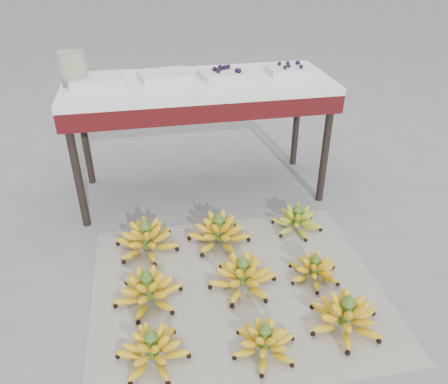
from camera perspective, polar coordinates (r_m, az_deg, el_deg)
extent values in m
plane|color=slate|center=(1.97, 3.56, -12.60)|extent=(60.00, 60.00, 0.00)
cube|color=white|center=(1.97, 1.67, -12.53)|extent=(1.26, 1.07, 0.01)
ellipsoid|color=#E5B80D|center=(1.70, -9.28, -19.98)|extent=(0.34, 0.34, 0.08)
ellipsoid|color=#E5B80D|center=(1.68, -9.38, -19.25)|extent=(0.24, 0.24, 0.06)
ellipsoid|color=#E5B80D|center=(1.65, -9.48, -18.53)|extent=(0.16, 0.16, 0.05)
cylinder|color=#3B601F|center=(1.68, -9.38, -19.25)|extent=(0.04, 0.04, 0.11)
cone|color=#3B601F|center=(1.63, -9.59, -17.70)|extent=(0.05, 0.05, 0.04)
ellipsoid|color=#E5B80D|center=(1.72, 5.29, -19.23)|extent=(0.30, 0.30, 0.07)
ellipsoid|color=#E5B80D|center=(1.69, 5.34, -18.55)|extent=(0.21, 0.21, 0.05)
ellipsoid|color=#E5B80D|center=(1.67, 5.40, -17.88)|extent=(0.14, 0.14, 0.05)
cylinder|color=#3B601F|center=(1.69, 5.34, -18.55)|extent=(0.04, 0.04, 0.10)
cone|color=#3B601F|center=(1.65, 5.45, -17.11)|extent=(0.05, 0.05, 0.04)
ellipsoid|color=#E5B80D|center=(1.84, 15.49, -15.73)|extent=(0.33, 0.33, 0.09)
ellipsoid|color=#E5B80D|center=(1.82, 15.66, -14.91)|extent=(0.23, 0.23, 0.06)
ellipsoid|color=#E5B80D|center=(1.79, 15.82, -14.12)|extent=(0.15, 0.15, 0.05)
cylinder|color=#3B601F|center=(1.82, 15.66, -14.91)|extent=(0.05, 0.05, 0.12)
cone|color=#3B601F|center=(1.77, 16.01, -13.21)|extent=(0.06, 0.06, 0.04)
ellipsoid|color=#E5B80D|center=(1.91, -9.86, -12.91)|extent=(0.35, 0.35, 0.08)
ellipsoid|color=#E5B80D|center=(1.88, -9.96, -12.10)|extent=(0.25, 0.25, 0.06)
ellipsoid|color=#E5B80D|center=(1.86, -10.06, -11.31)|extent=(0.16, 0.16, 0.05)
cylinder|color=#3B601F|center=(1.88, -9.96, -12.10)|extent=(0.05, 0.05, 0.12)
cone|color=#3B601F|center=(1.84, -10.17, -10.41)|extent=(0.06, 0.06, 0.04)
ellipsoid|color=#E5B80D|center=(1.95, 2.44, -11.28)|extent=(0.38, 0.38, 0.09)
ellipsoid|color=#E5B80D|center=(1.92, 2.46, -10.44)|extent=(0.27, 0.27, 0.07)
ellipsoid|color=#E5B80D|center=(1.90, 2.49, -9.62)|extent=(0.18, 0.18, 0.05)
cylinder|color=#3B601F|center=(1.92, 2.46, -10.44)|extent=(0.05, 0.05, 0.12)
cone|color=#3B601F|center=(1.87, 2.52, -8.69)|extent=(0.06, 0.06, 0.04)
ellipsoid|color=#E5B80D|center=(2.03, 11.67, -10.18)|extent=(0.26, 0.26, 0.07)
ellipsoid|color=#E5B80D|center=(2.02, 11.76, -9.53)|extent=(0.18, 0.18, 0.05)
ellipsoid|color=#E5B80D|center=(2.00, 11.84, -8.91)|extent=(0.12, 0.12, 0.04)
cylinder|color=#3B601F|center=(2.02, 11.76, -9.53)|extent=(0.04, 0.04, 0.09)
cone|color=#3B601F|center=(1.98, 11.94, -8.20)|extent=(0.04, 0.04, 0.03)
ellipsoid|color=#E5B80D|center=(2.18, -10.04, -6.51)|extent=(0.40, 0.40, 0.09)
ellipsoid|color=#E5B80D|center=(2.15, -10.13, -5.67)|extent=(0.28, 0.28, 0.07)
ellipsoid|color=#E5B80D|center=(2.13, -10.23, -4.86)|extent=(0.18, 0.18, 0.06)
cylinder|color=#3B601F|center=(2.15, -10.13, -5.67)|extent=(0.05, 0.05, 0.12)
cone|color=#3B601F|center=(2.11, -10.33, -3.94)|extent=(0.06, 0.06, 0.05)
ellipsoid|color=#E5B80D|center=(2.19, -0.68, -5.66)|extent=(0.40, 0.40, 0.09)
ellipsoid|color=#E5B80D|center=(2.17, -0.69, -4.82)|extent=(0.28, 0.28, 0.07)
ellipsoid|color=#E5B80D|center=(2.15, -0.69, -4.02)|extent=(0.18, 0.18, 0.06)
cylinder|color=#3B601F|center=(2.17, -0.69, -4.82)|extent=(0.05, 0.05, 0.12)
cone|color=#3B601F|center=(2.12, -0.70, -3.09)|extent=(0.06, 0.06, 0.05)
ellipsoid|color=#8FB220|center=(2.32, 9.46, -4.00)|extent=(0.28, 0.28, 0.08)
ellipsoid|color=#8FB220|center=(2.30, 9.54, -3.32)|extent=(0.20, 0.20, 0.06)
ellipsoid|color=#8FB220|center=(2.28, 9.60, -2.67)|extent=(0.13, 0.13, 0.05)
cylinder|color=#3B601F|center=(2.30, 9.54, -3.32)|extent=(0.04, 0.04, 0.10)
cone|color=#3B601F|center=(2.27, 9.68, -1.92)|extent=(0.05, 0.05, 0.04)
cylinder|color=black|center=(2.31, -18.65, 2.48)|extent=(0.04, 0.04, 0.64)
cylinder|color=black|center=(2.48, 13.09, 5.36)|extent=(0.04, 0.04, 0.64)
cylinder|color=black|center=(2.73, -17.80, 7.11)|extent=(0.04, 0.04, 0.64)
cylinder|color=black|center=(2.88, 9.48, 9.40)|extent=(0.04, 0.04, 0.64)
cube|color=#500F11|center=(2.41, -3.28, 12.44)|extent=(1.41, 0.57, 0.09)
cube|color=white|center=(2.39, -3.33, 13.94)|extent=(1.41, 0.57, 0.04)
cube|color=silver|center=(2.39, -16.16, 13.85)|extent=(0.28, 0.21, 0.04)
cube|color=silver|center=(2.40, -7.72, 14.78)|extent=(0.29, 0.23, 0.04)
cube|color=silver|center=(2.40, 0.10, 15.06)|extent=(0.29, 0.23, 0.04)
sphere|color=black|center=(2.41, -0.37, 15.91)|extent=(0.02, 0.02, 0.02)
sphere|color=black|center=(2.35, -0.76, 15.56)|extent=(0.02, 0.02, 0.02)
sphere|color=black|center=(2.36, 1.99, 15.55)|extent=(0.02, 0.02, 0.02)
sphere|color=black|center=(2.39, -1.25, 15.78)|extent=(0.02, 0.02, 0.02)
sphere|color=black|center=(2.43, 0.55, 16.07)|extent=(0.02, 0.02, 0.02)
sphere|color=black|center=(2.38, -0.68, 15.73)|extent=(0.02, 0.02, 0.02)
sphere|color=black|center=(2.42, 0.13, 15.99)|extent=(0.02, 0.02, 0.02)
sphere|color=black|center=(2.42, -0.50, 15.99)|extent=(0.02, 0.02, 0.02)
sphere|color=black|center=(2.36, 1.69, 15.60)|extent=(0.02, 0.02, 0.02)
sphere|color=black|center=(2.42, -0.52, 16.00)|extent=(0.02, 0.02, 0.02)
cube|color=silver|center=(2.52, 8.45, 15.44)|extent=(0.23, 0.16, 0.04)
sphere|color=black|center=(2.50, 8.45, 16.03)|extent=(0.02, 0.02, 0.02)
sphere|color=black|center=(2.57, 9.54, 16.33)|extent=(0.02, 0.02, 0.02)
sphere|color=black|center=(2.54, 7.26, 16.30)|extent=(0.02, 0.02, 0.02)
sphere|color=black|center=(2.47, 7.99, 15.84)|extent=(0.02, 0.02, 0.02)
sphere|color=black|center=(2.57, 9.69, 16.33)|extent=(0.02, 0.02, 0.02)
sphere|color=black|center=(2.49, 10.05, 15.83)|extent=(0.02, 0.02, 0.02)
sphere|color=black|center=(2.55, 8.35, 16.32)|extent=(0.02, 0.02, 0.02)
cylinder|color=beige|center=(2.40, -19.08, 14.97)|extent=(0.16, 0.16, 0.17)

